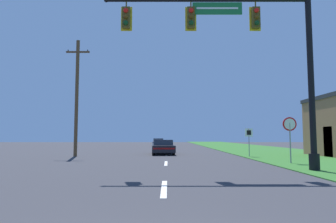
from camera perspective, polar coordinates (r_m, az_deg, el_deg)
The scene contains 8 objects.
grass_verge_right at distance 34.27m, azimuth 18.01°, elevation -7.02°, with size 10.00×110.00×0.04m.
road_center_line at distance 24.67m, azimuth -0.04°, elevation -8.23°, with size 0.16×34.80×0.01m.
signal_mast at distance 14.06m, azimuth 16.37°, elevation 11.23°, with size 9.39×0.47×8.44m.
car_ahead at distance 25.52m, azimuth -0.75°, elevation -6.77°, with size 2.06×4.66×1.19m.
far_car at distance 50.16m, azimuth -1.61°, elevation -5.82°, with size 1.82×4.31×1.19m.
stop_sign at distance 17.75m, azimuth 22.41°, elevation -3.18°, with size 0.76×0.07×2.50m.
route_sign_post at distance 22.70m, azimuth 15.38°, elevation -4.51°, with size 0.55×0.06×2.03m.
utility_pole_near at distance 23.78m, azimuth -16.77°, elevation 2.92°, with size 1.80×0.26×8.87m.
Camera 1 is at (0.11, -2.62, 1.46)m, focal length 32.00 mm.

